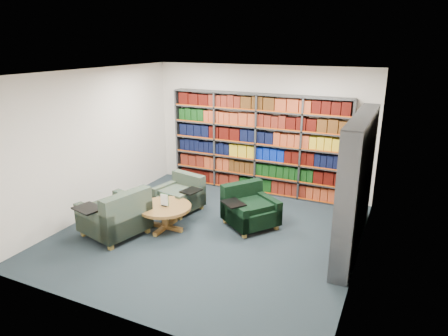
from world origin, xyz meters
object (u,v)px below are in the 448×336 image
at_px(chair_green_right, 248,209).
at_px(coffee_table, 165,211).
at_px(chair_teal_left, 182,196).
at_px(chair_teal_front, 117,217).

xyz_separation_m(chair_green_right, coffee_table, (-1.30, -0.81, 0.06)).
height_order(chair_teal_left, chair_green_right, chair_green_right).
xyz_separation_m(chair_teal_front, coffee_table, (0.60, 0.58, 0.01)).
bearing_deg(coffee_table, chair_teal_left, 101.90).
height_order(chair_teal_left, coffee_table, chair_teal_left).
relative_size(chair_green_right, coffee_table, 1.23).
xyz_separation_m(chair_green_right, chair_teal_front, (-1.90, -1.39, 0.04)).
bearing_deg(chair_teal_front, chair_green_right, 36.21).
distance_m(chair_green_right, coffee_table, 1.53).
bearing_deg(coffee_table, chair_green_right, 32.05).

